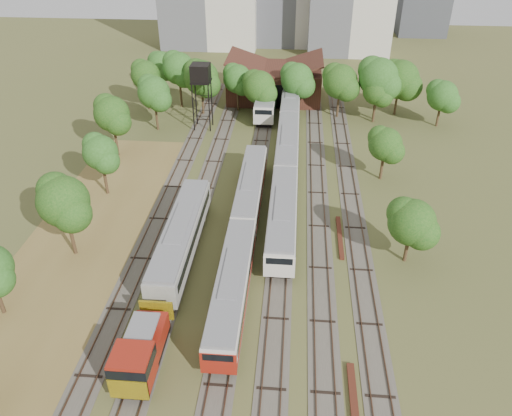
# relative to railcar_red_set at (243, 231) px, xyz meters

# --- Properties ---
(ground) EXTENTS (240.00, 240.00, 0.00)m
(ground) POSITION_rel_railcar_red_set_xyz_m (2.00, -13.63, -1.81)
(ground) COLOR #475123
(ground) RESTS_ON ground
(dry_grass_patch) EXTENTS (14.00, 60.00, 0.04)m
(dry_grass_patch) POSITION_rel_railcar_red_set_xyz_m (-16.00, -5.63, -1.79)
(dry_grass_patch) COLOR brown
(dry_grass_patch) RESTS_ON ground
(tracks) EXTENTS (24.60, 80.00, 0.19)m
(tracks) POSITION_rel_railcar_red_set_xyz_m (1.33, 11.37, -1.77)
(tracks) COLOR #4C473D
(tracks) RESTS_ON ground
(railcar_red_set) EXTENTS (2.77, 34.58, 3.42)m
(railcar_red_set) POSITION_rel_railcar_red_set_xyz_m (0.00, 0.00, 0.00)
(railcar_red_set) COLOR black
(railcar_red_set) RESTS_ON ground
(railcar_green_set) EXTENTS (2.98, 52.08, 3.68)m
(railcar_green_set) POSITION_rel_railcar_red_set_xyz_m (4.00, 20.15, 0.14)
(railcar_green_set) COLOR black
(railcar_green_set) RESTS_ON ground
(railcar_rear) EXTENTS (3.16, 16.08, 3.91)m
(railcar_rear) POSITION_rel_railcar_red_set_xyz_m (0.00, 38.10, 0.26)
(railcar_rear) COLOR black
(railcar_rear) RESTS_ON ground
(shunter_locomotive) EXTENTS (2.88, 8.10, 3.76)m
(shunter_locomotive) POSITION_rel_railcar_red_set_xyz_m (-6.00, -16.81, 0.01)
(shunter_locomotive) COLOR black
(shunter_locomotive) RESTS_ON ground
(old_grey_coach) EXTENTS (2.99, 18.00, 3.70)m
(old_grey_coach) POSITION_rel_railcar_red_set_xyz_m (-6.00, -1.89, 0.21)
(old_grey_coach) COLOR black
(old_grey_coach) RESTS_ON ground
(water_tower) EXTENTS (2.88, 2.88, 9.99)m
(water_tower) POSITION_rel_railcar_red_set_xyz_m (-9.36, 30.13, 6.61)
(water_tower) COLOR black
(water_tower) RESTS_ON ground
(rail_pile_near) EXTENTS (0.56, 8.33, 0.28)m
(rail_pile_near) POSITION_rel_railcar_red_set_xyz_m (10.00, -19.15, -1.67)
(rail_pile_near) COLOR #522417
(rail_pile_near) RESTS_ON ground
(rail_pile_far) EXTENTS (0.48, 7.66, 0.25)m
(rail_pile_far) POSITION_rel_railcar_red_set_xyz_m (10.20, 2.11, -1.68)
(rail_pile_far) COLOR #522417
(rail_pile_far) RESTS_ON ground
(maintenance_shed) EXTENTS (16.45, 11.55, 7.58)m
(maintenance_shed) POSITION_rel_railcar_red_set_xyz_m (1.00, 44.35, 1.11)
(maintenance_shed) COLOR #3D1F16
(maintenance_shed) RESTS_ON ground
(tree_band_left) EXTENTS (8.48, 73.96, 8.75)m
(tree_band_left) POSITION_rel_railcar_red_set_xyz_m (-18.43, 13.07, 3.58)
(tree_band_left) COLOR #382616
(tree_band_left) RESTS_ON ground
(tree_band_far) EXTENTS (46.84, 9.94, 9.93)m
(tree_band_far) POSITION_rel_railcar_red_set_xyz_m (6.80, 36.71, 4.16)
(tree_band_far) COLOR #382616
(tree_band_far) RESTS_ON ground
(tree_band_right) EXTENTS (5.48, 40.46, 7.33)m
(tree_band_right) POSITION_rel_railcar_red_set_xyz_m (16.66, 15.52, 3.04)
(tree_band_right) COLOR #382616
(tree_band_right) RESTS_ON ground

